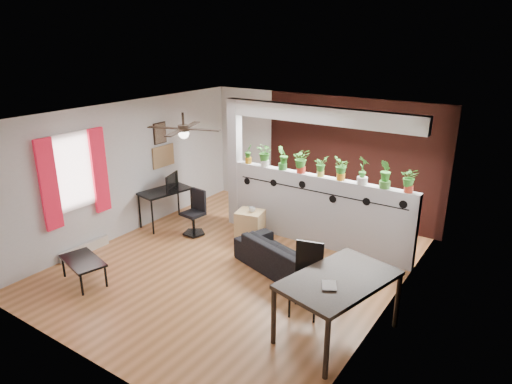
# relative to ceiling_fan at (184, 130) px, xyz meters

# --- Properties ---
(room_shell) EXTENTS (6.30, 7.10, 2.90)m
(room_shell) POSITION_rel_ceiling_fan_xyz_m (0.80, 0.30, -1.01)
(room_shell) COLOR #9B5F32
(room_shell) RESTS_ON ground
(partition_wall) EXTENTS (3.60, 0.18, 1.35)m
(partition_wall) POSITION_rel_ceiling_fan_xyz_m (1.60, 1.80, -1.64)
(partition_wall) COLOR #BCBCC1
(partition_wall) RESTS_ON ground
(ceiling_header) EXTENTS (3.60, 0.18, 0.30)m
(ceiling_header) POSITION_rel_ceiling_fan_xyz_m (1.60, 1.80, 0.14)
(ceiling_header) COLOR white
(ceiling_header) RESTS_ON room_shell
(pier_column) EXTENTS (0.22, 0.20, 2.60)m
(pier_column) POSITION_rel_ceiling_fan_xyz_m (-0.31, 1.80, -1.01)
(pier_column) COLOR #BCBCC1
(pier_column) RESTS_ON ground
(brick_panel) EXTENTS (3.90, 0.05, 2.60)m
(brick_panel) POSITION_rel_ceiling_fan_xyz_m (1.60, 3.27, -1.01)
(brick_panel) COLOR #A13B2E
(brick_panel) RESTS_ON ground
(vine_decal) EXTENTS (3.31, 0.01, 0.30)m
(vine_decal) POSITION_rel_ceiling_fan_xyz_m (1.60, 1.70, -1.23)
(vine_decal) COLOR black
(vine_decal) RESTS_ON partition_wall
(window_assembly) EXTENTS (0.09, 1.30, 1.55)m
(window_assembly) POSITION_rel_ceiling_fan_xyz_m (-1.76, -0.90, -0.81)
(window_assembly) COLOR white
(window_assembly) RESTS_ON room_shell
(baseboard_heater) EXTENTS (0.08, 1.00, 0.18)m
(baseboard_heater) POSITION_rel_ceiling_fan_xyz_m (-1.74, -0.90, -2.22)
(baseboard_heater) COLOR silver
(baseboard_heater) RESTS_ON ground
(corkboard) EXTENTS (0.03, 0.60, 0.45)m
(corkboard) POSITION_rel_ceiling_fan_xyz_m (-1.78, 1.25, -0.96)
(corkboard) COLOR olive
(corkboard) RESTS_ON room_shell
(framed_art) EXTENTS (0.03, 0.34, 0.44)m
(framed_art) POSITION_rel_ceiling_fan_xyz_m (-1.78, 1.20, -0.46)
(framed_art) COLOR #8C7259
(framed_art) RESTS_ON room_shell
(ceiling_fan) EXTENTS (1.19, 1.19, 0.43)m
(ceiling_fan) POSITION_rel_ceiling_fan_xyz_m (0.00, 0.00, 0.00)
(ceiling_fan) COLOR black
(ceiling_fan) RESTS_ON room_shell
(potted_plant_0) EXTENTS (0.16, 0.19, 0.38)m
(potted_plant_0) POSITION_rel_ceiling_fan_xyz_m (0.02, 1.80, -0.76)
(potted_plant_0) COLOR #C68617
(potted_plant_0) RESTS_ON partition_wall
(potted_plant_1) EXTENTS (0.26, 0.22, 0.45)m
(potted_plant_1) POSITION_rel_ceiling_fan_xyz_m (0.41, 1.80, -0.72)
(potted_plant_1) COLOR silver
(potted_plant_1) RESTS_ON partition_wall
(potted_plant_2) EXTENTS (0.29, 0.30, 0.45)m
(potted_plant_2) POSITION_rel_ceiling_fan_xyz_m (0.81, 1.80, -0.73)
(potted_plant_2) COLOR #32802E
(potted_plant_2) RESTS_ON partition_wall
(potted_plant_3) EXTENTS (0.30, 0.29, 0.46)m
(potted_plant_3) POSITION_rel_ceiling_fan_xyz_m (1.21, 1.80, -0.72)
(potted_plant_3) COLOR red
(potted_plant_3) RESTS_ON partition_wall
(potted_plant_4) EXTENTS (0.18, 0.21, 0.37)m
(potted_plant_4) POSITION_rel_ceiling_fan_xyz_m (1.60, 1.80, -0.76)
(potted_plant_4) COLOR #DFD44E
(potted_plant_4) RESTS_ON partition_wall
(potted_plant_5) EXTENTS (0.23, 0.26, 0.42)m
(potted_plant_5) POSITION_rel_ceiling_fan_xyz_m (2.00, 1.80, -0.74)
(potted_plant_5) COLOR orange
(potted_plant_5) RESTS_ON partition_wall
(potted_plant_6) EXTENTS (0.33, 0.32, 0.49)m
(potted_plant_6) POSITION_rel_ceiling_fan_xyz_m (2.39, 1.80, -0.71)
(potted_plant_6) COLOR silver
(potted_plant_6) RESTS_ON partition_wall
(potted_plant_7) EXTENTS (0.31, 0.33, 0.49)m
(potted_plant_7) POSITION_rel_ceiling_fan_xyz_m (2.79, 1.80, -0.71)
(potted_plant_7) COLOR #499034
(potted_plant_7) RESTS_ON partition_wall
(potted_plant_8) EXTENTS (0.24, 0.20, 0.42)m
(potted_plant_8) POSITION_rel_ceiling_fan_xyz_m (3.18, 1.80, -0.74)
(potted_plant_8) COLOR #BA331D
(potted_plant_8) RESTS_ON partition_wall
(sofa) EXTENTS (1.95, 1.24, 0.53)m
(sofa) POSITION_rel_ceiling_fan_xyz_m (1.65, 0.53, -2.05)
(sofa) COLOR black
(sofa) RESTS_ON ground
(cube_shelf) EXTENTS (0.57, 0.53, 0.60)m
(cube_shelf) POSITION_rel_ceiling_fan_xyz_m (0.44, 1.24, -2.02)
(cube_shelf) COLOR tan
(cube_shelf) RESTS_ON ground
(cup) EXTENTS (0.14, 0.14, 0.10)m
(cup) POSITION_rel_ceiling_fan_xyz_m (0.49, 1.24, -1.67)
(cup) COLOR gray
(cup) RESTS_ON cube_shelf
(computer_desk) EXTENTS (0.74, 1.13, 0.76)m
(computer_desk) POSITION_rel_ceiling_fan_xyz_m (-1.45, 0.91, -1.63)
(computer_desk) COLOR black
(computer_desk) RESTS_ON ground
(monitor) EXTENTS (0.30, 0.15, 0.17)m
(monitor) POSITION_rel_ceiling_fan_xyz_m (-1.45, 1.06, -1.47)
(monitor) COLOR black
(monitor) RESTS_ON computer_desk
(office_chair) EXTENTS (0.47, 0.47, 0.90)m
(office_chair) POSITION_rel_ceiling_fan_xyz_m (-0.62, 0.87, -1.92)
(office_chair) COLOR black
(office_chair) RESTS_ON ground
(dining_table) EXTENTS (1.30, 1.74, 0.85)m
(dining_table) POSITION_rel_ceiling_fan_xyz_m (3.05, -0.55, -1.55)
(dining_table) COLOR black
(dining_table) RESTS_ON ground
(book) EXTENTS (0.27, 0.30, 0.02)m
(book) POSITION_rel_ceiling_fan_xyz_m (2.95, -0.85, -1.45)
(book) COLOR gray
(book) RESTS_ON dining_table
(folding_chair) EXTENTS (0.51, 0.51, 1.04)m
(folding_chair) POSITION_rel_ceiling_fan_xyz_m (2.45, -0.25, -1.70)
(folding_chair) COLOR black
(folding_chair) RESTS_ON ground
(coffee_table) EXTENTS (0.93, 0.66, 0.39)m
(coffee_table) POSITION_rel_ceiling_fan_xyz_m (-0.88, -1.53, -1.97)
(coffee_table) COLOR black
(coffee_table) RESTS_ON ground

